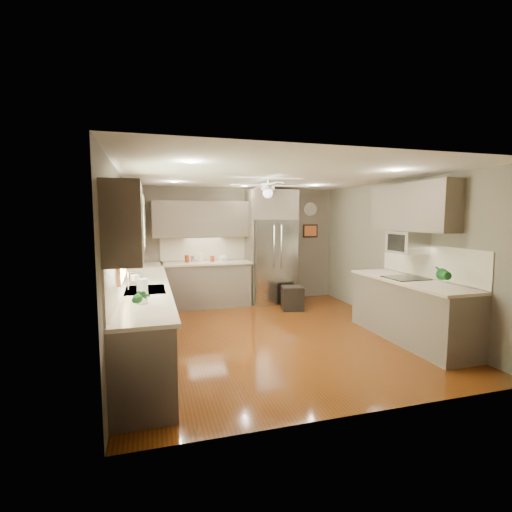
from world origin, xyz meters
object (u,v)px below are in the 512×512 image
canister_d (212,259)px  paper_towel (143,291)px  canister_c (201,258)px  potted_plant_right (443,274)px  microwave (407,242)px  potted_plant_left (142,297)px  stool (292,298)px  canister_b (193,259)px  refrigerator (272,249)px  soap_bottle (135,277)px  canister_a (187,259)px  bowl (223,260)px

canister_d → paper_towel: (-1.34, -3.49, 0.08)m
canister_c → paper_towel: bearing=-107.5°
potted_plant_right → microwave: microwave is taller
potted_plant_left → stool: 4.29m
canister_b → canister_c: (0.16, -0.04, 0.02)m
canister_c → microwave: size_ratio=0.35×
canister_b → refrigerator: 1.72m
potted_plant_left → microwave: (3.98, 1.12, 0.39)m
microwave → canister_d: bearing=133.8°
microwave → paper_towel: 4.06m
potted_plant_right → stool: (-1.00, 2.88, -0.88)m
microwave → potted_plant_left: bearing=-164.3°
soap_bottle → canister_a: bearing=67.2°
stool → microwave: bearing=-60.3°
canister_d → potted_plant_left: (-1.35, -3.86, 0.09)m
canister_a → soap_bottle: (-0.94, -2.24, 0.01)m
canister_a → bowl: bearing=-4.0°
canister_d → potted_plant_right: bearing=-55.5°
canister_b → potted_plant_right: potted_plant_right is taller
canister_b → canister_a: bearing=-173.1°
stool → canister_b: bearing=157.1°
soap_bottle → refrigerator: 3.53m
canister_c → paper_towel: 3.66m
bowl → refrigerator: (1.08, -0.01, 0.22)m
canister_b → paper_towel: bearing=-104.9°
canister_c → canister_d: size_ratio=1.47×
soap_bottle → stool: bearing=26.1°
microwave → refrigerator: bearing=116.1°
microwave → paper_towel: microwave is taller
canister_a → potted_plant_right: bearing=-50.5°
bowl → microwave: bearing=-48.5°
bowl → potted_plant_right: bearing=-57.8°
paper_towel → potted_plant_right: bearing=-2.2°
refrigerator → paper_towel: (-2.65, -3.46, -0.11)m
refrigerator → stool: bearing=-74.8°
canister_c → soap_bottle: (-1.22, -2.22, -0.00)m
canister_a → bowl: (0.75, -0.05, -0.05)m
canister_b → bowl: size_ratio=0.58×
potted_plant_left → paper_towel: bearing=89.5°
microwave → paper_towel: bearing=-169.3°
canister_c → stool: size_ratio=0.39×
potted_plant_right → soap_bottle: bearing=160.3°
canister_a → canister_c: canister_c is taller
canister_a → stool: canister_a is taller
microwave → canister_c: bearing=136.3°
refrigerator → canister_d: bearing=178.6°
canister_d → refrigerator: refrigerator is taller
refrigerator → stool: 1.22m
canister_d → paper_towel: paper_towel is taller
canister_c → refrigerator: size_ratio=0.08×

